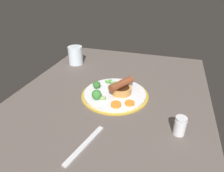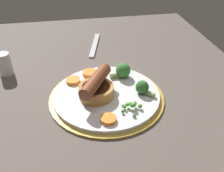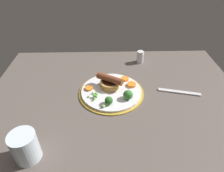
# 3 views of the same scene
# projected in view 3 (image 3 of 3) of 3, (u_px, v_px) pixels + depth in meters

# --- Properties ---
(dining_table) EXTENTS (1.10, 0.80, 0.03)m
(dining_table) POSITION_uv_depth(u_px,v_px,m) (116.00, 98.00, 0.87)
(dining_table) COLOR #564C47
(dining_table) RESTS_ON ground
(dinner_plate) EXTENTS (0.28, 0.28, 0.01)m
(dinner_plate) POSITION_uv_depth(u_px,v_px,m) (111.00, 92.00, 0.87)
(dinner_plate) COLOR #B79333
(dinner_plate) RESTS_ON dining_table
(sausage_pudding) EXTENTS (0.12, 0.09, 0.06)m
(sausage_pudding) POSITION_uv_depth(u_px,v_px,m) (110.00, 82.00, 0.87)
(sausage_pudding) COLOR #BC8442
(sausage_pudding) RESTS_ON dinner_plate
(pea_pile) EXTENTS (0.04, 0.05, 0.02)m
(pea_pile) POSITION_uv_depth(u_px,v_px,m) (95.00, 95.00, 0.82)
(pea_pile) COLOR #4E9D3D
(pea_pile) RESTS_ON dinner_plate
(broccoli_floret_near) EXTENTS (0.05, 0.04, 0.03)m
(broccoli_floret_near) POSITION_uv_depth(u_px,v_px,m) (108.00, 101.00, 0.78)
(broccoli_floret_near) COLOR #2D6628
(broccoli_floret_near) RESTS_ON dinner_plate
(broccoli_floret_far) EXTENTS (0.04, 0.06, 0.04)m
(broccoli_floret_far) POSITION_uv_depth(u_px,v_px,m) (128.00, 95.00, 0.81)
(broccoli_floret_far) COLOR #387A33
(broccoli_floret_far) RESTS_ON dinner_plate
(carrot_slice_0) EXTENTS (0.05, 0.05, 0.01)m
(carrot_slice_0) POSITION_uv_depth(u_px,v_px,m) (89.00, 88.00, 0.87)
(carrot_slice_0) COLOR orange
(carrot_slice_0) RESTS_ON dinner_plate
(carrot_slice_1) EXTENTS (0.06, 0.06, 0.01)m
(carrot_slice_1) POSITION_uv_depth(u_px,v_px,m) (131.00, 85.00, 0.89)
(carrot_slice_1) COLOR orange
(carrot_slice_1) RESTS_ON dinner_plate
(carrot_slice_4) EXTENTS (0.05, 0.05, 0.01)m
(carrot_slice_4) POSITION_uv_depth(u_px,v_px,m) (125.00, 79.00, 0.92)
(carrot_slice_4) COLOR orange
(carrot_slice_4) RESTS_ON dinner_plate
(fork) EXTENTS (0.18, 0.06, 0.01)m
(fork) POSITION_uv_depth(u_px,v_px,m) (179.00, 92.00, 0.87)
(fork) COLOR silver
(fork) RESTS_ON dining_table
(drinking_glass) EXTENTS (0.08, 0.08, 0.10)m
(drinking_glass) POSITION_uv_depth(u_px,v_px,m) (25.00, 147.00, 0.59)
(drinking_glass) COLOR silver
(drinking_glass) RESTS_ON dining_table
(salt_shaker) EXTENTS (0.04, 0.04, 0.06)m
(salt_shaker) POSITION_uv_depth(u_px,v_px,m) (140.00, 57.00, 1.06)
(salt_shaker) COLOR silver
(salt_shaker) RESTS_ON dining_table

